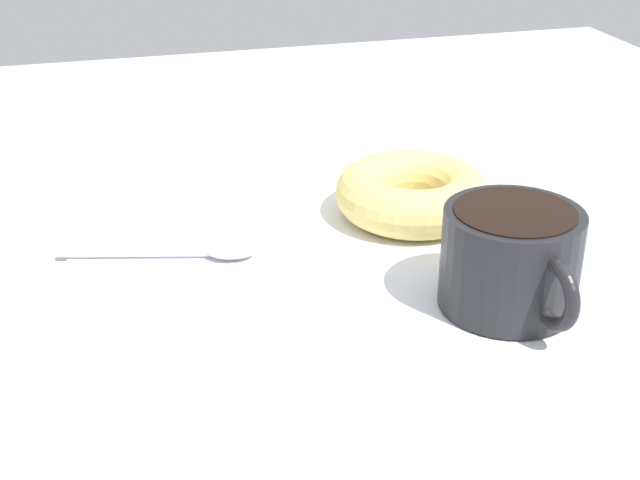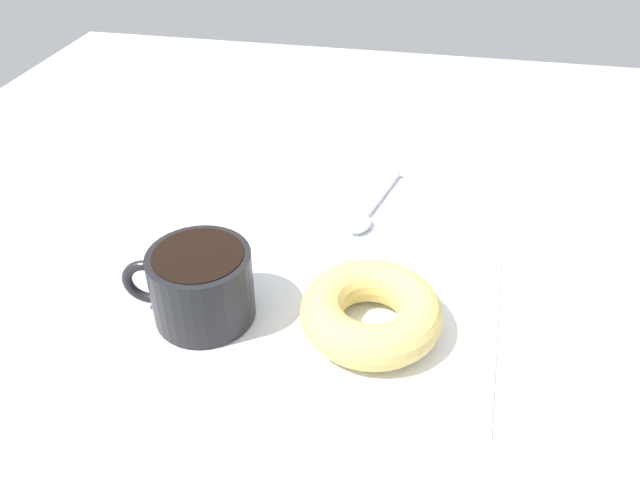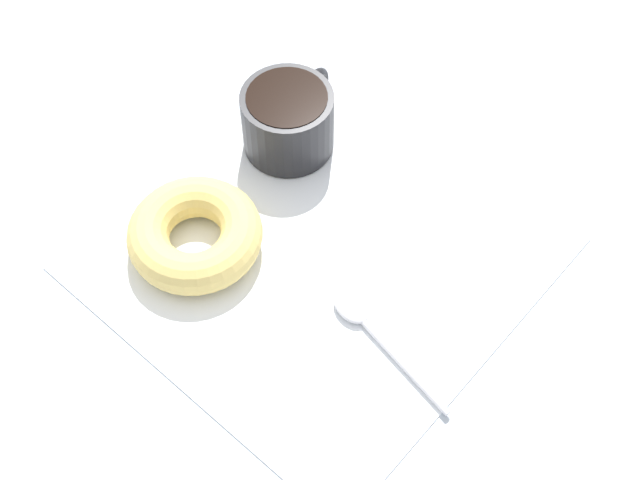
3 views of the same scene
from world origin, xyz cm
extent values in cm
cube|color=#B2BCC6|center=(0.00, 0.00, -1.00)|extent=(120.00, 120.00, 2.00)
cube|color=white|center=(-1.93, -2.19, 0.15)|extent=(37.49, 37.49, 0.30)
cylinder|color=black|center=(-10.24, -12.46, 3.58)|extent=(8.86, 8.86, 6.55)
cylinder|color=black|center=(-10.24, -12.46, 6.65)|extent=(7.66, 7.66, 0.60)
torus|color=black|center=(-15.01, -12.94, 3.58)|extent=(4.64, 1.35, 4.57)
torus|color=#E5C66B|center=(4.35, -11.46, 2.20)|extent=(12.17, 12.17, 3.79)
ellipsoid|color=silver|center=(1.19, 3.58, 0.75)|extent=(3.22, 4.08, 0.90)
cylinder|color=silver|center=(2.86, 10.12, 0.58)|extent=(3.33, 11.04, 0.56)
camera|label=1|loc=(-55.40, 12.44, 29.74)|focal=50.00mm
camera|label=2|loc=(7.78, -50.79, 38.21)|focal=35.00mm
camera|label=3|loc=(32.93, 24.59, 67.84)|focal=50.00mm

